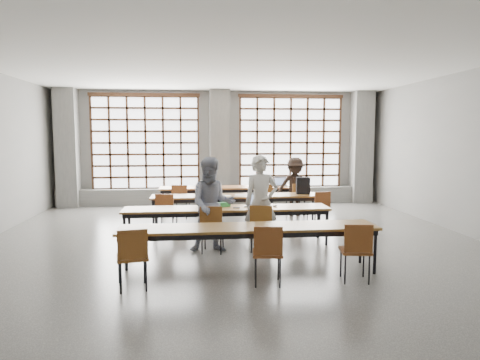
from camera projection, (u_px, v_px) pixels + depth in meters
name	position (u px, v px, depth m)	size (l,w,h in m)	color
floor	(236.00, 248.00, 8.10)	(11.00, 11.00, 0.00)	#4F4E4C
ceiling	(235.00, 59.00, 7.73)	(11.00, 11.00, 0.00)	silver
wall_back	(219.00, 148.00, 13.36)	(10.00, 10.00, 0.00)	slate
wall_front	(324.00, 202.00, 2.48)	(10.00, 10.00, 0.00)	slate
column_left	(68.00, 148.00, 12.62)	(0.60, 0.55, 3.50)	#575755
column_mid	(220.00, 148.00, 13.08)	(0.60, 0.55, 3.50)	#575755
column_right	(361.00, 147.00, 13.54)	(0.60, 0.55, 3.50)	#575755
window_left	(146.00, 143.00, 13.03)	(3.32, 0.12, 3.00)	white
window_right	(290.00, 143.00, 13.50)	(3.32, 0.12, 3.00)	white
sill_ledge	(220.00, 196.00, 13.32)	(9.80, 0.35, 0.50)	#575755
desk_row_a	(233.00, 189.00, 11.70)	(4.00, 0.70, 0.73)	brown
desk_row_b	(237.00, 198.00, 10.07)	(4.00, 0.70, 0.73)	brown
desk_row_c	(227.00, 211.00, 8.35)	(4.00, 0.70, 0.73)	brown
desk_row_d	(249.00, 230.00, 6.62)	(4.00, 0.70, 0.73)	brown
chair_back_left	(181.00, 198.00, 10.94)	(0.50, 0.50, 0.88)	brown
chair_back_mid	(265.00, 197.00, 11.17)	(0.51, 0.51, 0.88)	brown
chair_back_right	(297.00, 196.00, 11.26)	(0.52, 0.52, 0.88)	brown
chair_mid_left	(166.00, 209.00, 9.29)	(0.49, 0.49, 0.88)	brown
chair_mid_centre	(257.00, 207.00, 9.50)	(0.46, 0.46, 0.88)	brown
chair_mid_right	(320.00, 206.00, 9.65)	(0.51, 0.52, 0.88)	brown
chair_front_left	(212.00, 224.00, 7.71)	(0.49, 0.49, 0.88)	brown
chair_front_right	(261.00, 223.00, 7.80)	(0.50, 0.50, 0.88)	brown
chair_near_left	(132.00, 253.00, 5.84)	(0.49, 0.49, 0.88)	brown
chair_near_mid	(268.00, 249.00, 6.04)	(0.47, 0.47, 0.88)	brown
chair_near_right	(356.00, 246.00, 6.17)	(0.48, 0.48, 0.88)	brown
student_male	(261.00, 203.00, 7.90)	(0.65, 0.42, 1.77)	silver
student_female	(212.00, 205.00, 7.80)	(0.84, 0.66, 1.74)	#18244A
student_back	(295.00, 187.00, 11.36)	(1.00, 0.57, 1.55)	black
laptop_front	(255.00, 203.00, 8.50)	(0.45, 0.42, 0.26)	#B0B0B5
laptop_back	(281.00, 183.00, 11.93)	(0.39, 0.34, 0.26)	#B3B4B8
mouse	(275.00, 206.00, 8.42)	(0.10, 0.06, 0.04)	silver
green_box	(224.00, 205.00, 8.41)	(0.25, 0.09, 0.09)	#297D39
phone	(236.00, 208.00, 8.26)	(0.13, 0.06, 0.01)	black
paper_sheet_b	(224.00, 195.00, 9.98)	(0.30, 0.21, 0.00)	white
paper_sheet_c	(241.00, 195.00, 10.07)	(0.30, 0.21, 0.00)	white
backpack	(303.00, 186.00, 10.26)	(0.32, 0.20, 0.40)	black
plastic_bag	(266.00, 181.00, 11.82)	(0.26, 0.21, 0.29)	white
red_pouch	(132.00, 254.00, 5.92)	(0.20, 0.08, 0.06)	#AF2E15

